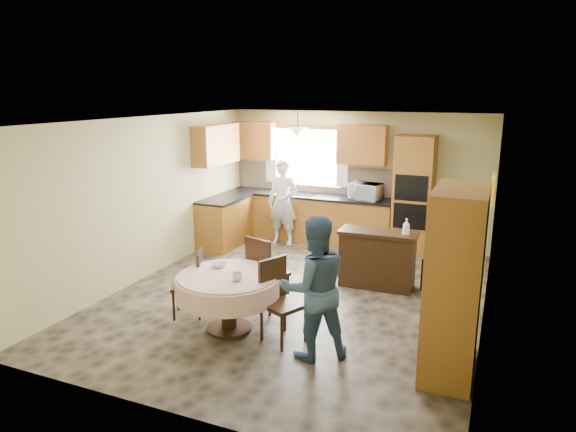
# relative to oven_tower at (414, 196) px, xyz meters

# --- Properties ---
(floor) EXTENTS (5.00, 6.00, 0.01)m
(floor) POSITION_rel_oven_tower_xyz_m (-1.15, -2.69, -1.06)
(floor) COLOR brown
(floor) RESTS_ON ground
(ceiling) EXTENTS (5.00, 6.00, 0.01)m
(ceiling) POSITION_rel_oven_tower_xyz_m (-1.15, -2.69, 1.44)
(ceiling) COLOR white
(ceiling) RESTS_ON wall_back
(wall_back) EXTENTS (5.00, 0.02, 2.50)m
(wall_back) POSITION_rel_oven_tower_xyz_m (-1.15, 0.31, 0.19)
(wall_back) COLOR tan
(wall_back) RESTS_ON floor
(wall_front) EXTENTS (5.00, 0.02, 2.50)m
(wall_front) POSITION_rel_oven_tower_xyz_m (-1.15, -5.69, 0.19)
(wall_front) COLOR tan
(wall_front) RESTS_ON floor
(wall_left) EXTENTS (0.02, 6.00, 2.50)m
(wall_left) POSITION_rel_oven_tower_xyz_m (-3.65, -2.69, 0.19)
(wall_left) COLOR tan
(wall_left) RESTS_ON floor
(wall_right) EXTENTS (0.02, 6.00, 2.50)m
(wall_right) POSITION_rel_oven_tower_xyz_m (1.35, -2.69, 0.19)
(wall_right) COLOR tan
(wall_right) RESTS_ON floor
(window) EXTENTS (1.40, 0.03, 1.10)m
(window) POSITION_rel_oven_tower_xyz_m (-2.15, 0.29, 0.54)
(window) COLOR white
(window) RESTS_ON wall_back
(curtain_left) EXTENTS (0.22, 0.02, 1.15)m
(curtain_left) POSITION_rel_oven_tower_xyz_m (-2.90, 0.24, 0.59)
(curtain_left) COLOR white
(curtain_left) RESTS_ON wall_back
(curtain_right) EXTENTS (0.22, 0.02, 1.15)m
(curtain_right) POSITION_rel_oven_tower_xyz_m (-1.40, 0.24, 0.59)
(curtain_right) COLOR white
(curtain_right) RESTS_ON wall_back
(base_cab_back) EXTENTS (3.30, 0.60, 0.88)m
(base_cab_back) POSITION_rel_oven_tower_xyz_m (-2.00, 0.01, -0.62)
(base_cab_back) COLOR #B06F2F
(base_cab_back) RESTS_ON floor
(counter_back) EXTENTS (3.30, 0.64, 0.04)m
(counter_back) POSITION_rel_oven_tower_xyz_m (-2.00, 0.01, -0.16)
(counter_back) COLOR black
(counter_back) RESTS_ON base_cab_back
(base_cab_left) EXTENTS (0.60, 1.20, 0.88)m
(base_cab_left) POSITION_rel_oven_tower_xyz_m (-3.35, -0.89, -0.62)
(base_cab_left) COLOR #B06F2F
(base_cab_left) RESTS_ON floor
(counter_left) EXTENTS (0.64, 1.20, 0.04)m
(counter_left) POSITION_rel_oven_tower_xyz_m (-3.35, -0.89, -0.16)
(counter_left) COLOR black
(counter_left) RESTS_ON base_cab_left
(backsplash) EXTENTS (3.30, 0.02, 0.55)m
(backsplash) POSITION_rel_oven_tower_xyz_m (-2.00, 0.30, 0.12)
(backsplash) COLOR tan
(backsplash) RESTS_ON wall_back
(wall_cab_left) EXTENTS (0.85, 0.33, 0.72)m
(wall_cab_left) POSITION_rel_oven_tower_xyz_m (-3.20, 0.15, 0.85)
(wall_cab_left) COLOR #C87132
(wall_cab_left) RESTS_ON wall_back
(wall_cab_right) EXTENTS (0.90, 0.33, 0.72)m
(wall_cab_right) POSITION_rel_oven_tower_xyz_m (-1.00, 0.15, 0.85)
(wall_cab_right) COLOR #C87132
(wall_cab_right) RESTS_ON wall_back
(wall_cab_side) EXTENTS (0.33, 1.20, 0.72)m
(wall_cab_side) POSITION_rel_oven_tower_xyz_m (-3.48, -0.89, 0.85)
(wall_cab_side) COLOR #C87132
(wall_cab_side) RESTS_ON wall_left
(oven_tower) EXTENTS (0.66, 0.62, 2.12)m
(oven_tower) POSITION_rel_oven_tower_xyz_m (0.00, 0.00, 0.00)
(oven_tower) COLOR #B06F2F
(oven_tower) RESTS_ON floor
(oven_upper) EXTENTS (0.56, 0.01, 0.45)m
(oven_upper) POSITION_rel_oven_tower_xyz_m (0.00, -0.31, 0.19)
(oven_upper) COLOR black
(oven_upper) RESTS_ON oven_tower
(oven_lower) EXTENTS (0.56, 0.01, 0.45)m
(oven_lower) POSITION_rel_oven_tower_xyz_m (0.00, -0.31, -0.31)
(oven_lower) COLOR black
(oven_lower) RESTS_ON oven_tower
(pendant) EXTENTS (0.36, 0.36, 0.18)m
(pendant) POSITION_rel_oven_tower_xyz_m (-2.15, -0.19, 1.06)
(pendant) COLOR beige
(pendant) RESTS_ON ceiling
(sideboard) EXTENTS (1.14, 0.49, 0.81)m
(sideboard) POSITION_rel_oven_tower_xyz_m (-0.19, -1.87, -0.65)
(sideboard) COLOR #341D0E
(sideboard) RESTS_ON floor
(space_heater) EXTENTS (0.42, 0.36, 0.49)m
(space_heater) POSITION_rel_oven_tower_xyz_m (0.66, -1.76, -0.82)
(space_heater) COLOR black
(space_heater) RESTS_ON floor
(cupboard) EXTENTS (0.51, 1.03, 1.96)m
(cupboard) POSITION_rel_oven_tower_xyz_m (1.07, -3.93, -0.08)
(cupboard) COLOR #B06F2F
(cupboard) RESTS_ON floor
(dining_table) EXTENTS (1.27, 1.27, 0.72)m
(dining_table) POSITION_rel_oven_tower_xyz_m (-1.53, -4.01, -0.50)
(dining_table) COLOR #341D0E
(dining_table) RESTS_ON floor
(chair_left) EXTENTS (0.50, 0.50, 0.87)m
(chair_left) POSITION_rel_oven_tower_xyz_m (-2.16, -3.80, -0.58)
(chair_left) COLOR #341D0E
(chair_left) RESTS_ON floor
(chair_back) EXTENTS (0.55, 0.55, 1.02)m
(chair_back) POSITION_rel_oven_tower_xyz_m (-1.39, -3.28, -0.50)
(chair_back) COLOR #341D0E
(chair_back) RESTS_ON floor
(chair_right) EXTENTS (0.57, 0.57, 0.98)m
(chair_right) POSITION_rel_oven_tower_xyz_m (-0.87, -3.98, -0.52)
(chair_right) COLOR #341D0E
(chair_right) RESTS_ON floor
(framed_picture) EXTENTS (0.06, 0.54, 0.45)m
(framed_picture) POSITION_rel_oven_tower_xyz_m (1.32, -1.46, 0.49)
(framed_picture) COLOR #EABC45
(framed_picture) RESTS_ON wall_right
(microwave) EXTENTS (0.62, 0.47, 0.31)m
(microwave) POSITION_rel_oven_tower_xyz_m (-0.86, -0.04, 0.01)
(microwave) COLOR silver
(microwave) RESTS_ON counter_back
(person_sink) EXTENTS (0.61, 0.41, 1.62)m
(person_sink) POSITION_rel_oven_tower_xyz_m (-2.36, -0.39, -0.25)
(person_sink) COLOR silver
(person_sink) RESTS_ON floor
(person_dining) EXTENTS (0.99, 0.95, 1.61)m
(person_dining) POSITION_rel_oven_tower_xyz_m (-0.35, -4.20, -0.26)
(person_dining) COLOR #375579
(person_dining) RESTS_ON floor
(bowl_sideboard) EXTENTS (0.29, 0.29, 0.05)m
(bowl_sideboard) POSITION_rel_oven_tower_xyz_m (-0.47, -1.87, -0.22)
(bowl_sideboard) COLOR #B2B2B2
(bowl_sideboard) RESTS_ON sideboard
(bottle_sideboard) EXTENTS (0.14, 0.14, 0.28)m
(bottle_sideboard) POSITION_rel_oven_tower_xyz_m (0.21, -1.87, -0.11)
(bottle_sideboard) COLOR silver
(bottle_sideboard) RESTS_ON sideboard
(cup_table) EXTENTS (0.13, 0.13, 0.10)m
(cup_table) POSITION_rel_oven_tower_xyz_m (-1.33, -4.14, -0.29)
(cup_table) COLOR #B2B2B2
(cup_table) RESTS_ON dining_table
(bowl_table) EXTENTS (0.18, 0.18, 0.05)m
(bowl_table) POSITION_rel_oven_tower_xyz_m (-1.76, -3.81, -0.31)
(bowl_table) COLOR #B2B2B2
(bowl_table) RESTS_ON dining_table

